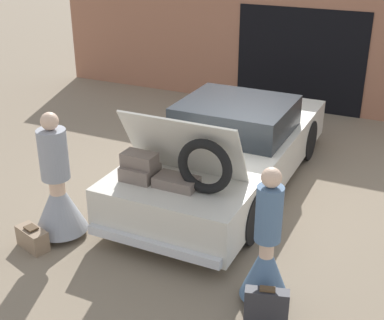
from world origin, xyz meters
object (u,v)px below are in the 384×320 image
object	(u,v)px
suitcase_beside_right_person	(266,306)
person_left	(58,194)
person_right	(266,256)
suitcase_beside_left_person	(33,238)
car	(228,149)

from	to	relation	value
suitcase_beside_right_person	person_left	bearing A→B (deg)	171.17
person_right	suitcase_beside_left_person	size ratio (longest dim) A/B	3.23
person_left	suitcase_beside_left_person	world-z (taller)	person_left
suitcase_beside_left_person	person_left	bearing A→B (deg)	73.22
person_right	suitcase_beside_right_person	world-z (taller)	person_right
car	suitcase_beside_left_person	world-z (taller)	car
car	person_left	size ratio (longest dim) A/B	2.84
car	suitcase_beside_right_person	world-z (taller)	car
person_left	person_right	size ratio (longest dim) A/B	1.06
suitcase_beside_left_person	suitcase_beside_right_person	world-z (taller)	suitcase_beside_right_person
car	person_right	world-z (taller)	car
car	suitcase_beside_left_person	xyz separation A→B (m)	(-1.58, -2.80, -0.45)
person_right	suitcase_beside_right_person	distance (m)	0.53
car	suitcase_beside_left_person	distance (m)	3.24
suitcase_beside_left_person	car	bearing A→B (deg)	60.63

